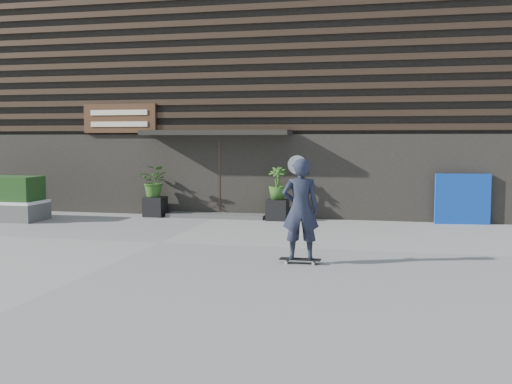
% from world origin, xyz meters
% --- Properties ---
extents(ground, '(80.00, 80.00, 0.00)m').
position_xyz_m(ground, '(0.00, 0.00, 0.00)').
color(ground, gray).
rests_on(ground, ground).
extents(entrance_step, '(3.00, 0.80, 0.12)m').
position_xyz_m(entrance_step, '(0.00, 4.60, 0.06)').
color(entrance_step, '#494946').
rests_on(entrance_step, ground).
extents(planter_pot_left, '(0.60, 0.60, 0.60)m').
position_xyz_m(planter_pot_left, '(-1.90, 4.40, 0.30)').
color(planter_pot_left, black).
rests_on(planter_pot_left, ground).
extents(bamboo_left, '(0.86, 0.75, 0.96)m').
position_xyz_m(bamboo_left, '(-1.90, 4.40, 1.08)').
color(bamboo_left, '#2D591E').
rests_on(bamboo_left, planter_pot_left).
extents(planter_pot_right, '(0.60, 0.60, 0.60)m').
position_xyz_m(planter_pot_right, '(1.90, 4.40, 0.30)').
color(planter_pot_right, black).
rests_on(planter_pot_right, ground).
extents(bamboo_right, '(0.54, 0.54, 0.96)m').
position_xyz_m(bamboo_right, '(1.90, 4.40, 1.08)').
color(bamboo_right, '#2D591E').
rests_on(bamboo_right, planter_pot_right).
extents(blue_tarp, '(1.50, 0.29, 1.40)m').
position_xyz_m(blue_tarp, '(7.06, 4.70, 0.70)').
color(blue_tarp, '#0C37A6').
rests_on(blue_tarp, ground).
extents(building, '(18.00, 11.00, 8.00)m').
position_xyz_m(building, '(-0.00, 9.96, 3.99)').
color(building, black).
rests_on(building, ground).
extents(skateboarder, '(0.78, 0.58, 2.00)m').
position_xyz_m(skateboarder, '(3.48, -1.63, 1.04)').
color(skateboarder, black).
rests_on(skateboarder, ground).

